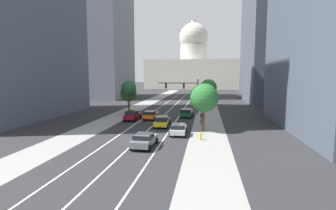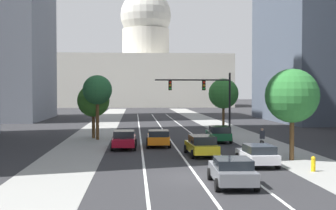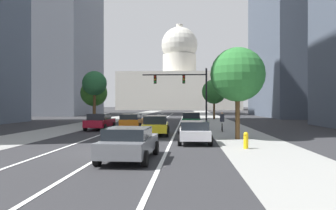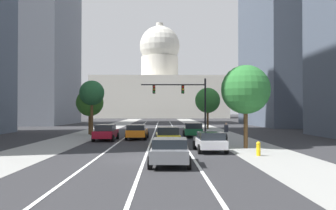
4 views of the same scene
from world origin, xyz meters
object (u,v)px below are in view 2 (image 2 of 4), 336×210
car_crimson (124,139)px  fire_hydrant (313,164)px  street_tree_near_left (97,90)px  street_tree_far_right (292,96)px  street_tree_near_right (223,94)px  capitol_building (146,69)px  traffic_signal_mast (206,93)px  car_orange (158,138)px  street_tree_mid_left (93,101)px  cyclist (262,139)px  car_green (219,134)px  car_yellow (202,145)px  car_gray (232,171)px  car_white (257,154)px

car_crimson → fire_hydrant: size_ratio=4.98×
car_crimson → street_tree_near_left: (-2.76, 7.33, 4.03)m
street_tree_far_right → street_tree_near_right: (0.75, 28.89, -0.01)m
capitol_building → car_crimson: (-4.31, -107.53, -10.66)m
traffic_signal_mast → street_tree_near_left: 10.75m
street_tree_far_right → capitol_building: bearing=93.7°
car_orange → car_crimson: (-2.87, -1.25, 0.02)m
traffic_signal_mast → street_tree_mid_left: 11.32m
cyclist → street_tree_far_right: bearing=-172.4°
traffic_signal_mast → street_tree_far_right: size_ratio=1.21×
car_crimson → street_tree_mid_left: size_ratio=0.84×
car_orange → traffic_signal_mast: traffic_signal_mast is taller
street_tree_mid_left → car_green: bearing=-20.7°
car_yellow → traffic_signal_mast: bearing=-12.7°
car_yellow → street_tree_near_left: 15.20m
car_orange → street_tree_near_right: 22.87m
car_green → fire_hydrant: size_ratio=5.06×
fire_hydrant → traffic_signal_mast: bearing=99.8°
traffic_signal_mast → fire_hydrant: bearing=-80.2°
capitol_building → street_tree_far_right: size_ratio=8.00×
car_gray → car_yellow: bearing=2.2°
cyclist → street_tree_mid_left: bearing=59.5°
car_yellow → cyclist: size_ratio=2.73×
fire_hydrant → cyclist: 10.63m
car_yellow → car_green: bearing=-20.3°
fire_hydrant → street_tree_near_right: bearing=88.3°
car_white → car_yellow: bearing=28.9°
car_orange → street_tree_far_right: (8.76, -8.41, 3.64)m
car_crimson → traffic_signal_mast: (7.98, 7.78, 3.80)m
traffic_signal_mast → fire_hydrant: traffic_signal_mast is taller
capitol_building → traffic_signal_mast: 100.06m
fire_hydrant → street_tree_near_right: 33.72m
traffic_signal_mast → street_tree_near_left: traffic_signal_mast is taller
car_gray → car_white: car_gray is taller
traffic_signal_mast → street_tree_mid_left: traffic_signal_mast is taller
car_crimson → car_green: bearing=-62.5°
car_yellow → street_tree_near_right: size_ratio=0.74×
street_tree_far_right → street_tree_near_right: size_ratio=0.99×
street_tree_near_left → car_green: bearing=-15.1°
street_tree_far_right → car_gray: bearing=-125.3°
car_green → car_crimson: car_green is taller
car_white → street_tree_mid_left: street_tree_mid_left is taller
car_yellow → street_tree_near_right: street_tree_near_right is taller
capitol_building → car_orange: capitol_building is taller
car_white → street_tree_far_right: (3.01, 2.30, 3.68)m
car_white → fire_hydrant: bearing=-131.4°
capitol_building → car_orange: bearing=-90.8°
fire_hydrant → street_tree_far_right: street_tree_far_right is taller
car_gray → street_tree_near_right: street_tree_near_right is taller
car_green → street_tree_near_right: 18.22m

